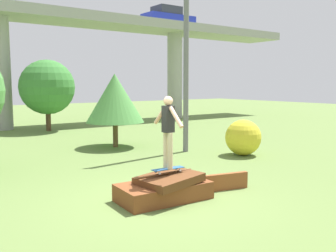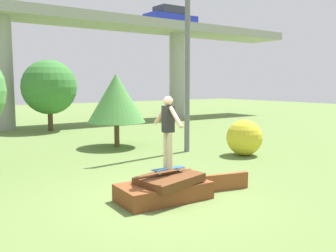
{
  "view_description": "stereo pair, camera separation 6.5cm",
  "coord_description": "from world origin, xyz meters",
  "px_view_note": "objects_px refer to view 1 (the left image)",
  "views": [
    {
      "loc": [
        -4.71,
        -6.69,
        2.62
      ],
      "look_at": [
        0.12,
        0.0,
        1.67
      ],
      "focal_mm": 40.0,
      "sensor_mm": 36.0,
      "label": 1
    },
    {
      "loc": [
        -4.66,
        -6.73,
        2.62
      ],
      "look_at": [
        0.12,
        0.0,
        1.67
      ],
      "focal_mm": 40.0,
      "sensor_mm": 36.0,
      "label": 2
    }
  ],
  "objects_px": {
    "utility_pole": "(186,44)",
    "bush_yellow_flowering": "(243,137)",
    "tree_behind_left": "(47,87)",
    "car_on_overpass_left": "(168,18)",
    "skater": "(168,127)",
    "tree_mid_back": "(115,98)",
    "skateboard": "(168,169)"
  },
  "relations": [
    {
      "from": "utility_pole",
      "to": "bush_yellow_flowering",
      "type": "bearing_deg",
      "value": -55.67
    },
    {
      "from": "tree_behind_left",
      "to": "bush_yellow_flowering",
      "type": "distance_m",
      "value": 11.76
    },
    {
      "from": "car_on_overpass_left",
      "to": "bush_yellow_flowering",
      "type": "height_order",
      "value": "car_on_overpass_left"
    },
    {
      "from": "skater",
      "to": "tree_behind_left",
      "type": "relative_size",
      "value": 0.42
    },
    {
      "from": "tree_mid_back",
      "to": "bush_yellow_flowering",
      "type": "height_order",
      "value": "tree_mid_back"
    },
    {
      "from": "utility_pole",
      "to": "bush_yellow_flowering",
      "type": "xyz_separation_m",
      "value": [
        1.23,
        -1.8,
        -3.43
      ]
    },
    {
      "from": "car_on_overpass_left",
      "to": "tree_mid_back",
      "type": "bearing_deg",
      "value": -135.33
    },
    {
      "from": "skateboard",
      "to": "utility_pole",
      "type": "height_order",
      "value": "utility_pole"
    },
    {
      "from": "skateboard",
      "to": "utility_pole",
      "type": "bearing_deg",
      "value": 47.64
    },
    {
      "from": "skateboard",
      "to": "skater",
      "type": "bearing_deg",
      "value": 4.76
    },
    {
      "from": "skater",
      "to": "tree_behind_left",
      "type": "height_order",
      "value": "tree_behind_left"
    },
    {
      "from": "utility_pole",
      "to": "tree_behind_left",
      "type": "height_order",
      "value": "utility_pole"
    },
    {
      "from": "skater",
      "to": "utility_pole",
      "type": "relative_size",
      "value": 0.21
    },
    {
      "from": "skateboard",
      "to": "tree_mid_back",
      "type": "distance_m",
      "value": 7.4
    },
    {
      "from": "tree_behind_left",
      "to": "bush_yellow_flowering",
      "type": "height_order",
      "value": "tree_behind_left"
    },
    {
      "from": "utility_pole",
      "to": "tree_behind_left",
      "type": "distance_m",
      "value": 9.71
    },
    {
      "from": "skater",
      "to": "bush_yellow_flowering",
      "type": "relative_size",
      "value": 1.25
    },
    {
      "from": "car_on_overpass_left",
      "to": "bush_yellow_flowering",
      "type": "relative_size",
      "value": 3.01
    },
    {
      "from": "car_on_overpass_left",
      "to": "bush_yellow_flowering",
      "type": "xyz_separation_m",
      "value": [
        -6.42,
        -13.55,
        -6.74
      ]
    },
    {
      "from": "tree_mid_back",
      "to": "bush_yellow_flowering",
      "type": "relative_size",
      "value": 2.31
    },
    {
      "from": "skateboard",
      "to": "utility_pole",
      "type": "distance_m",
      "value": 6.85
    },
    {
      "from": "car_on_overpass_left",
      "to": "utility_pole",
      "type": "relative_size",
      "value": 0.5
    },
    {
      "from": "tree_behind_left",
      "to": "tree_mid_back",
      "type": "xyz_separation_m",
      "value": [
        0.53,
        -6.8,
        -0.39
      ]
    },
    {
      "from": "car_on_overpass_left",
      "to": "utility_pole",
      "type": "xyz_separation_m",
      "value": [
        -7.66,
        -11.75,
        -3.31
      ]
    },
    {
      "from": "skateboard",
      "to": "tree_behind_left",
      "type": "xyz_separation_m",
      "value": [
        1.79,
        13.7,
        1.7
      ]
    },
    {
      "from": "tree_behind_left",
      "to": "tree_mid_back",
      "type": "height_order",
      "value": "tree_behind_left"
    },
    {
      "from": "utility_pole",
      "to": "tree_behind_left",
      "type": "bearing_deg",
      "value": 103.46
    },
    {
      "from": "utility_pole",
      "to": "tree_mid_back",
      "type": "distance_m",
      "value": 3.66
    },
    {
      "from": "skateboard",
      "to": "car_on_overpass_left",
      "type": "xyz_separation_m",
      "value": [
        11.67,
        16.15,
        6.7
      ]
    },
    {
      "from": "skater",
      "to": "tree_mid_back",
      "type": "xyz_separation_m",
      "value": [
        2.32,
        6.9,
        0.36
      ]
    },
    {
      "from": "car_on_overpass_left",
      "to": "tree_behind_left",
      "type": "distance_m",
      "value": 11.34
    },
    {
      "from": "car_on_overpass_left",
      "to": "tree_mid_back",
      "type": "height_order",
      "value": "car_on_overpass_left"
    }
  ]
}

